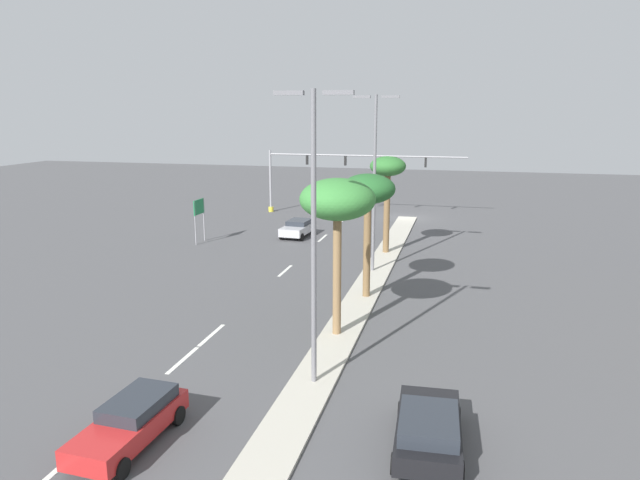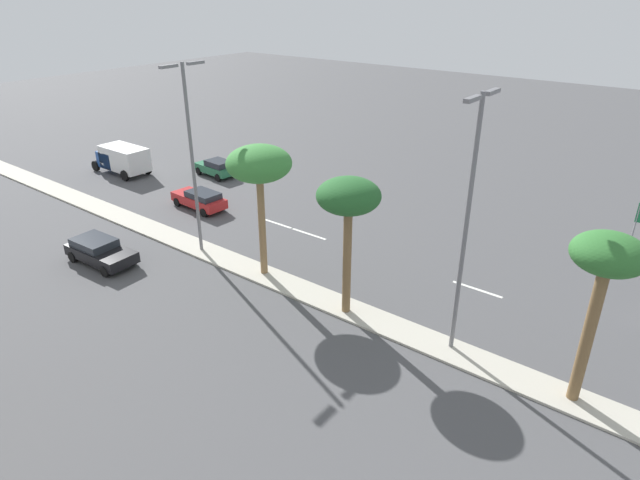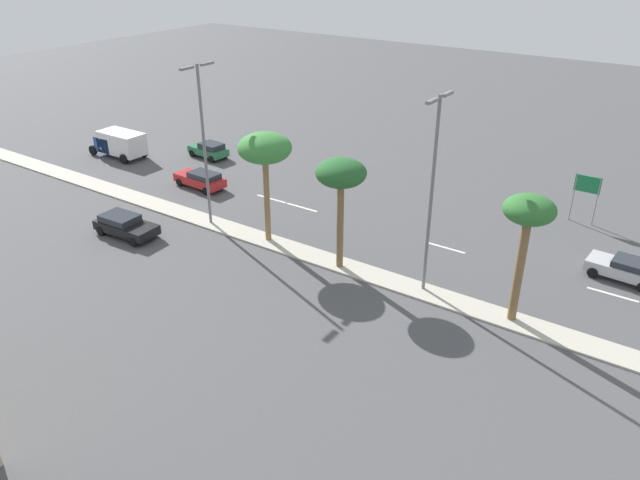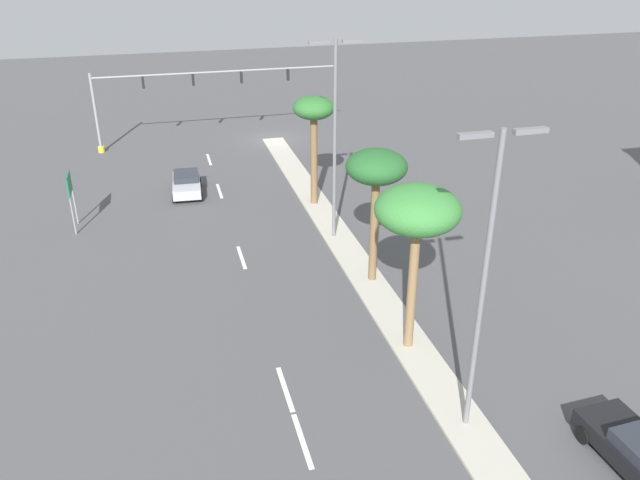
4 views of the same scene
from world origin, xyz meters
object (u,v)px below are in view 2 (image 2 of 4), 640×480
palm_tree_inboard (607,263)px  sedan_green_right (216,167)px  sedan_red_mid (200,199)px  box_truck (122,158)px  street_lamp_outboard (468,213)px  palm_tree_far (259,166)px  street_lamp_center (191,148)px  sedan_black_far (100,251)px  palm_tree_near (349,200)px

palm_tree_inboard → sedan_green_right: 33.89m
sedan_red_mid → box_truck: bearing=83.1°
street_lamp_outboard → sedan_green_right: size_ratio=2.85×
palm_tree_far → street_lamp_outboard: (0.10, -11.40, 0.23)m
street_lamp_center → palm_tree_far: bearing=-87.5°
sedan_black_far → sedan_red_mid: bearing=11.5°
sedan_red_mid → palm_tree_inboard: bearing=-99.3°
palm_tree_near → street_lamp_center: bearing=89.1°
palm_tree_near → street_lamp_outboard: 5.51m
box_truck → sedan_black_far: bearing=-128.2°
street_lamp_center → sedan_red_mid: bearing=49.6°
sedan_black_far → sedan_green_right: sedan_green_right is taller
sedan_green_right → box_truck: bearing=122.6°
sedan_black_far → box_truck: box_truck is taller
sedan_green_right → palm_tree_near: bearing=-116.8°
sedan_red_mid → box_truck: size_ratio=0.82×
palm_tree_inboard → sedan_red_mid: 28.05m
sedan_black_far → sedan_green_right: bearing=23.5°
palm_tree_near → street_lamp_center: (0.18, 11.02, 0.48)m
palm_tree_far → sedan_black_far: (-4.85, 8.62, -5.63)m
palm_tree_far → street_lamp_center: 5.08m
palm_tree_far → sedan_red_mid: palm_tree_far is taller
palm_tree_far → sedan_green_right: (10.27, 15.18, -5.64)m
street_lamp_center → sedan_red_mid: (4.62, 5.43, -5.77)m
street_lamp_center → sedan_green_right: (10.49, 10.10, -5.77)m
palm_tree_inboard → sedan_green_right: (10.31, 31.84, -5.35)m
street_lamp_outboard → box_truck: street_lamp_outboard is taller
palm_tree_near → street_lamp_center: size_ratio=0.63×
palm_tree_inboard → palm_tree_far: (0.05, 16.66, 0.29)m
street_lamp_center → street_lamp_outboard: bearing=-88.9°
palm_tree_near → sedan_black_far: 16.12m
palm_tree_inboard → sedan_black_far: bearing=100.8°
street_lamp_center → sedan_black_far: size_ratio=2.42×
palm_tree_near → box_truck: palm_tree_near is taller
palm_tree_inboard → sedan_black_far: palm_tree_inboard is taller
palm_tree_inboard → sedan_black_far: 26.28m
palm_tree_near → street_lamp_center: 11.04m
palm_tree_far → street_lamp_center: street_lamp_center is taller
sedan_black_far → palm_tree_near: bearing=-73.0°
street_lamp_outboard → sedan_red_mid: bearing=78.9°
palm_tree_far → box_truck: palm_tree_far is taller
sedan_black_far → sedan_green_right: size_ratio=1.16×
palm_tree_near → palm_tree_far: palm_tree_far is taller
palm_tree_far → sedan_black_far: size_ratio=1.61×
palm_tree_inboard → sedan_green_right: bearing=72.1°
palm_tree_far → box_truck: bearing=75.3°
street_lamp_outboard → box_truck: 34.44m
street_lamp_center → box_truck: size_ratio=1.98×
street_lamp_center → sedan_green_right: bearing=43.9°
palm_tree_inboard → street_lamp_outboard: (0.15, 5.26, 0.52)m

